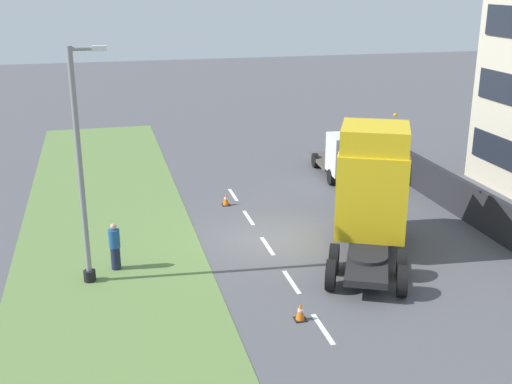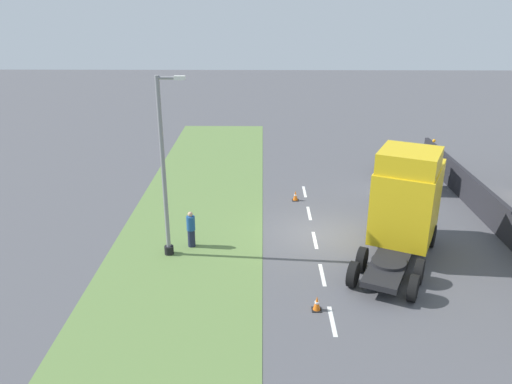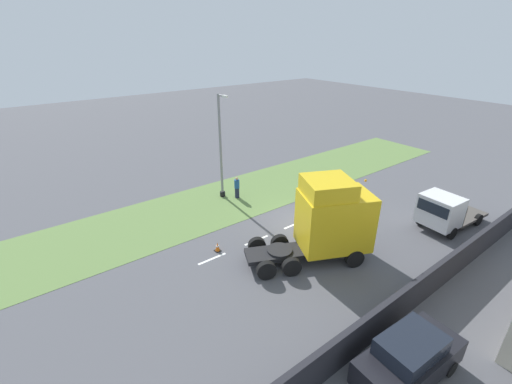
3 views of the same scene
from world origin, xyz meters
The scene contains 11 objects.
ground_plane centered at (0.00, 0.00, 0.00)m, with size 120.00×120.00×0.00m, color #515156.
grass_verge centered at (-6.00, 0.00, 0.01)m, with size 7.00×44.00×0.01m.
lane_markings centered at (0.00, -0.70, 0.00)m, with size 0.16×14.60×0.00m.
boundary_wall centered at (9.00, 0.00, 0.83)m, with size 0.25×24.00×1.67m.
lorry_cab centered at (3.79, -1.73, 2.44)m, with size 5.10×7.04×5.00m.
flatbed_truck centered at (6.21, 6.46, 1.34)m, with size 2.65×5.43×2.52m.
parked_car centered at (10.78, -5.11, 0.96)m, with size 2.19×4.46×1.96m.
lamp_post centered at (-6.65, -2.17, 3.60)m, with size 1.32×0.41×7.94m.
pedestrian centered at (-5.79, -1.40, 0.86)m, with size 0.39×0.39×1.74m.
traffic_cone_lead centered at (-0.63, 4.32, 0.28)m, with size 0.36×0.36×0.58m.
traffic_cone_trailing centered at (-0.49, -6.42, 0.28)m, with size 0.36×0.36×0.58m.
Camera 3 is at (14.37, -14.86, 11.68)m, focal length 24.00 mm.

